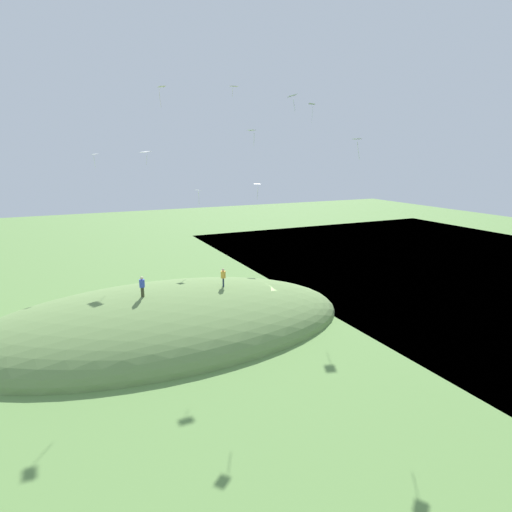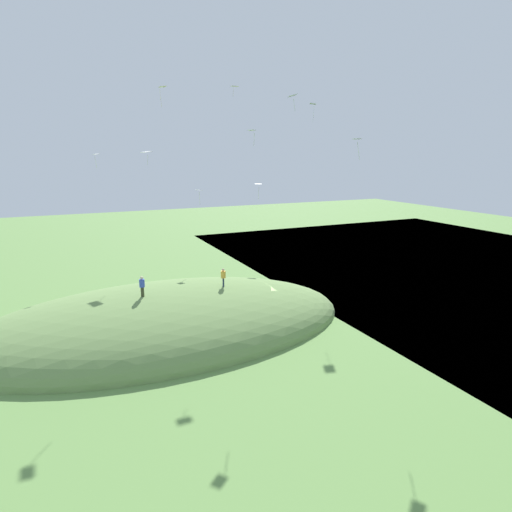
# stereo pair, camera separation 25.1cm
# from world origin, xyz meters

# --- Properties ---
(ground_plane) EXTENTS (160.00, 160.00, 0.00)m
(ground_plane) POSITION_xyz_m (0.00, 0.00, 0.00)
(ground_plane) COLOR #608A44
(lake_water) EXTENTS (52.16, 80.00, 0.40)m
(lake_water) POSITION_xyz_m (-32.02, 0.00, -0.20)
(lake_water) COLOR #386486
(lake_water) RESTS_ON ground_plane
(grass_hill) EXTENTS (31.72, 17.75, 6.28)m
(grass_hill) POSITION_xyz_m (8.27, -0.58, 0.00)
(grass_hill) COLOR #68884A
(grass_hill) RESTS_ON ground_plane
(person_on_hilltop) EXTENTS (0.58, 0.58, 1.63)m
(person_on_hilltop) POSITION_xyz_m (10.01, 0.06, 4.13)
(person_on_hilltop) COLOR #393C26
(person_on_hilltop) RESTS_ON grass_hill
(person_with_child) EXTENTS (0.51, 0.51, 1.58)m
(person_with_child) POSITION_xyz_m (3.13, -0.27, 3.95)
(person_with_child) COLOR #212E43
(person_with_child) RESTS_ON grass_hill
(kite_0) EXTENTS (0.91, 0.90, 1.27)m
(kite_0) POSITION_xyz_m (0.38, -0.34, 15.86)
(kite_0) COLOR white
(kite_1) EXTENTS (0.75, 0.88, 1.57)m
(kite_1) POSITION_xyz_m (11.16, -17.79, 13.95)
(kite_1) COLOR white
(kite_2) EXTENTS (1.18, 1.39, 1.40)m
(kite_2) POSITION_xyz_m (6.67, -12.98, 14.25)
(kite_2) COLOR white
(kite_3) EXTENTS (0.99, 0.95, 1.60)m
(kite_3) POSITION_xyz_m (-5.92, 5.33, 15.06)
(kite_3) COLOR white
(kite_4) EXTENTS (0.63, 0.79, 1.64)m
(kite_4) POSITION_xyz_m (1.84, -10.75, 10.25)
(kite_4) COLOR white
(kite_5) EXTENTS (0.66, 0.92, 1.94)m
(kite_5) POSITION_xyz_m (5.57, -9.15, 20.03)
(kite_5) COLOR white
(kite_6) EXTENTS (0.83, 0.59, 1.06)m
(kite_6) POSITION_xyz_m (-2.35, -10.87, 20.86)
(kite_6) COLOR silver
(kite_7) EXTENTS (0.91, 1.10, 1.31)m
(kite_7) POSITION_xyz_m (-2.39, 1.37, 18.51)
(kite_7) COLOR silver
(kite_8) EXTENTS (1.10, 1.32, 1.77)m
(kite_8) POSITION_xyz_m (-6.03, -12.94, 10.61)
(kite_8) COLOR white
(kite_9) EXTENTS (1.09, 1.24, 2.14)m
(kite_9) POSITION_xyz_m (-11.99, -11.03, 19.54)
(kite_9) COLOR white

